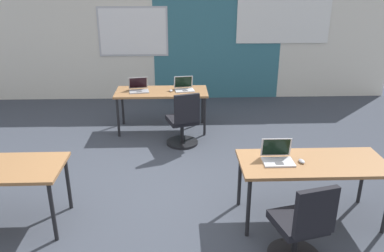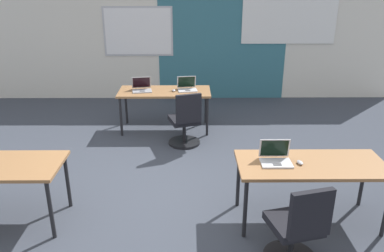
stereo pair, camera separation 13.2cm
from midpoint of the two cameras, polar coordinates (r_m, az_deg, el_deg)
ground_plane at (r=5.05m, az=-4.58°, el=-9.76°), size 24.00×24.00×0.00m
back_wall_assembly at (r=8.59m, az=-2.64°, el=13.40°), size 10.00×0.27×2.80m
desk_near_right at (r=4.41m, az=18.01°, el=-5.93°), size 1.60×0.70×0.72m
desk_far_center at (r=6.80m, az=-3.51°, el=4.75°), size 1.60×0.70×0.72m
laptop_near_right_inner at (r=4.28m, az=13.11°, el=-4.60°), size 0.33×0.27×0.24m
mouse_near_right_inner at (r=4.32m, az=16.51°, el=-5.20°), size 0.07×0.11×0.03m
chair_near_right_inner at (r=3.87m, az=16.20°, el=-14.82°), size 0.54×0.59×0.92m
laptop_far_left at (r=6.81m, az=-6.87°, el=5.61°), size 0.37×0.35×0.23m
laptop_far_right at (r=6.80m, az=-0.16°, el=5.74°), size 0.37×0.33×0.23m
mouse_far_right at (r=6.73m, az=-2.14°, el=5.27°), size 0.06×0.10×0.03m
chair_far_right at (r=6.20m, az=-0.38°, el=0.34°), size 0.55×0.60×0.92m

